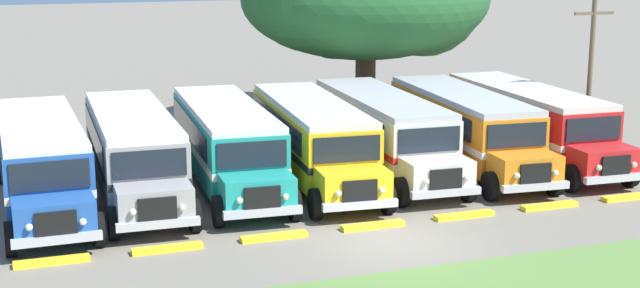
% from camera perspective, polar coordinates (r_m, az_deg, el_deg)
% --- Properties ---
extents(ground_plane, '(220.00, 220.00, 0.00)m').
position_cam_1_polar(ground_plane, '(26.13, 4.63, -6.28)').
color(ground_plane, slate).
extents(parked_bus_slot_0, '(2.82, 10.86, 2.82)m').
position_cam_1_polar(parked_bus_slot_0, '(30.72, -17.30, -0.87)').
color(parked_bus_slot_0, '#23519E').
rests_on(parked_bus_slot_0, ground_plane).
extents(parked_bus_slot_1, '(2.93, 10.87, 2.82)m').
position_cam_1_polar(parked_bus_slot_1, '(31.38, -11.77, -0.27)').
color(parked_bus_slot_1, '#9E9993').
rests_on(parked_bus_slot_1, ground_plane).
extents(parked_bus_slot_2, '(3.20, 10.91, 2.82)m').
position_cam_1_polar(parked_bus_slot_2, '(32.07, -5.93, 0.20)').
color(parked_bus_slot_2, teal).
rests_on(parked_bus_slot_2, ground_plane).
extents(parked_bus_slot_3, '(3.41, 10.95, 2.82)m').
position_cam_1_polar(parked_bus_slot_3, '(32.67, -0.45, 0.51)').
color(parked_bus_slot_3, yellow).
rests_on(parked_bus_slot_3, ground_plane).
extents(parked_bus_slot_4, '(3.14, 10.90, 2.82)m').
position_cam_1_polar(parked_bus_slot_4, '(34.07, 4.05, 0.98)').
color(parked_bus_slot_4, silver).
rests_on(parked_bus_slot_4, ground_plane).
extents(parked_bus_slot_5, '(3.37, 10.94, 2.82)m').
position_cam_1_polar(parked_bus_slot_5, '(35.16, 9.14, 1.22)').
color(parked_bus_slot_5, orange).
rests_on(parked_bus_slot_5, ground_plane).
extents(parked_bus_slot_6, '(2.99, 10.88, 2.82)m').
position_cam_1_polar(parked_bus_slot_6, '(36.69, 13.16, 1.52)').
color(parked_bus_slot_6, red).
rests_on(parked_bus_slot_6, ground_plane).
extents(curb_wheelstop_0, '(2.00, 0.36, 0.15)m').
position_cam_1_polar(curb_wheelstop_0, '(25.42, -16.68, -7.17)').
color(curb_wheelstop_0, yellow).
rests_on(curb_wheelstop_0, ground_plane).
extents(curb_wheelstop_1, '(2.00, 0.36, 0.15)m').
position_cam_1_polar(curb_wheelstop_1, '(25.72, -9.68, -6.57)').
color(curb_wheelstop_1, yellow).
rests_on(curb_wheelstop_1, ground_plane).
extents(curb_wheelstop_2, '(2.00, 0.36, 0.15)m').
position_cam_1_polar(curb_wheelstop_2, '(26.38, -2.94, -5.90)').
color(curb_wheelstop_2, yellow).
rests_on(curb_wheelstop_2, ground_plane).
extents(curb_wheelstop_3, '(2.00, 0.36, 0.15)m').
position_cam_1_polar(curb_wheelstop_3, '(27.38, 3.37, -5.20)').
color(curb_wheelstop_3, yellow).
rests_on(curb_wheelstop_3, ground_plane).
extents(curb_wheelstop_4, '(2.00, 0.36, 0.15)m').
position_cam_1_polar(curb_wheelstop_4, '(28.69, 9.16, -4.50)').
color(curb_wheelstop_4, yellow).
rests_on(curb_wheelstop_4, ground_plane).
extents(curb_wheelstop_5, '(2.00, 0.36, 0.15)m').
position_cam_1_polar(curb_wheelstop_5, '(30.27, 14.38, -3.83)').
color(curb_wheelstop_5, yellow).
rests_on(curb_wheelstop_5, ground_plane).
extents(curb_wheelstop_6, '(2.00, 0.36, 0.15)m').
position_cam_1_polar(curb_wheelstop_6, '(32.08, 19.04, -3.20)').
color(curb_wheelstop_6, yellow).
rests_on(curb_wheelstop_6, ground_plane).
extents(utility_pole, '(1.80, 0.20, 6.33)m').
position_cam_1_polar(utility_pole, '(37.84, 16.80, 4.44)').
color(utility_pole, brown).
rests_on(utility_pole, ground_plane).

